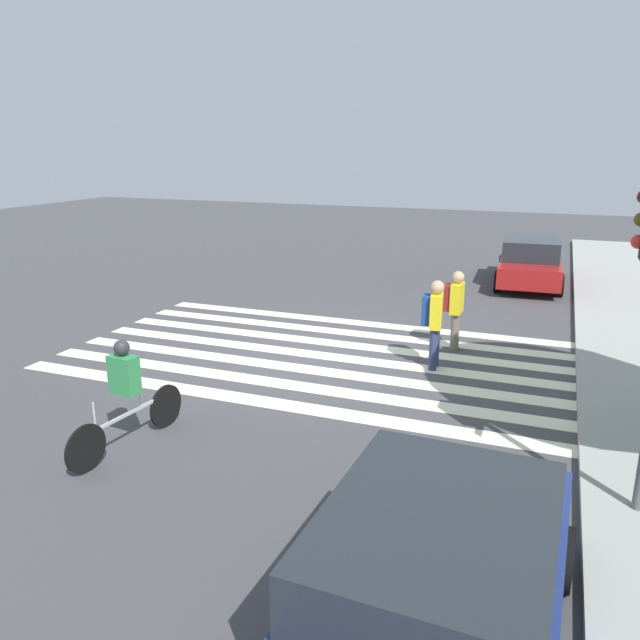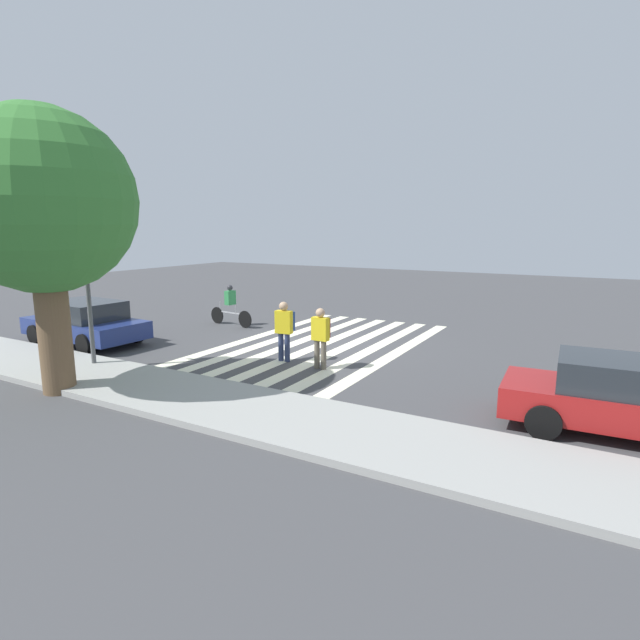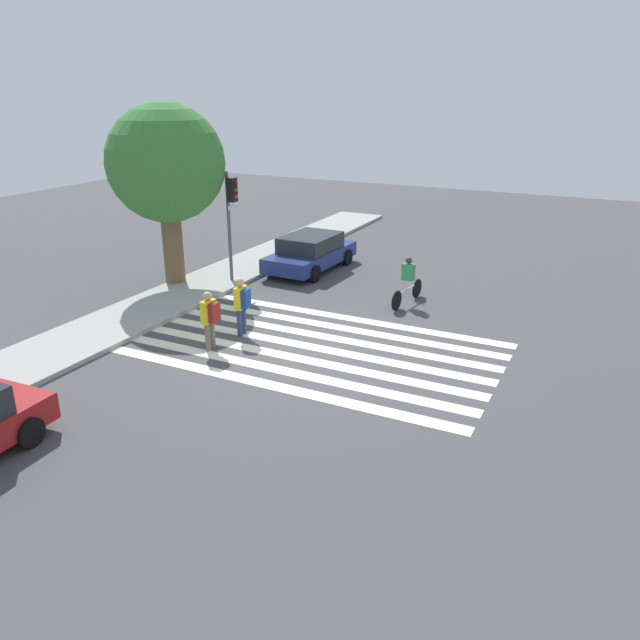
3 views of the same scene
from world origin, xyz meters
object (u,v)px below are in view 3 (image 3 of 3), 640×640
Objects in this scene: pedestrian_adult_yellow_jacket at (210,316)px; cyclist_near_curb at (408,279)px; traffic_light at (231,207)px; pedestrian_adult_tall_backpack at (242,302)px; street_tree at (166,165)px; car_parked_dark_suv at (310,252)px.

cyclist_near_curb is at bearing -28.19° from pedestrian_adult_yellow_jacket.
pedestrian_adult_yellow_jacket is at bearing 156.45° from cyclist_near_curb.
traffic_light is 2.34× the size of pedestrian_adult_tall_backpack.
street_tree reaches higher than car_parked_dark_suv.
pedestrian_adult_yellow_jacket is (-5.47, -2.90, -1.87)m from traffic_light.
car_parked_dark_suv is (2.87, -1.68, -2.13)m from traffic_light.
car_parked_dark_suv is at bearing 71.82° from cyclist_near_curb.
cyclist_near_curb is 5.29m from car_parked_dark_suv.
street_tree is 1.44× the size of car_parked_dark_suv.
traffic_light reaches higher than car_parked_dark_suv.
street_tree is 9.18m from cyclist_near_curb.
traffic_light reaches higher than cyclist_near_curb.
pedestrian_adult_tall_backpack reaches higher than pedestrian_adult_yellow_jacket.
traffic_light is 6.80m from cyclist_near_curb.
pedestrian_adult_tall_backpack is at bearing -166.51° from car_parked_dark_suv.
cyclist_near_curb is (6.11, -3.57, -0.12)m from pedestrian_adult_yellow_jacket.
car_parked_dark_suv is (2.23, 4.79, -0.14)m from cyclist_near_curb.
street_tree reaches higher than traffic_light.
cyclist_near_curb is at bearing -84.35° from traffic_light.
pedestrian_adult_yellow_jacket is at bearing -169.46° from car_parked_dark_suv.
traffic_light is at bearing 151.86° from car_parked_dark_suv.
pedestrian_adult_yellow_jacket is 0.38× the size of car_parked_dark_suv.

